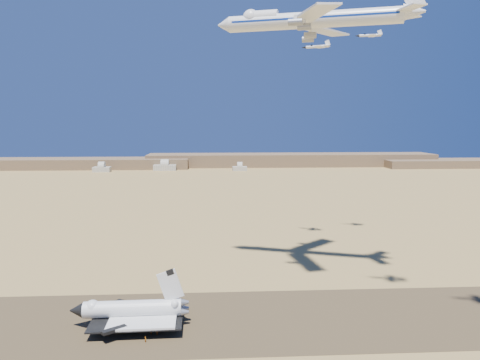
{
  "coord_description": "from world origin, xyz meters",
  "views": [
    {
      "loc": [
        2.98,
        -144.79,
        63.48
      ],
      "look_at": [
        12.21,
        8.0,
        44.73
      ],
      "focal_mm": 35.0,
      "sensor_mm": 36.0,
      "label": 1
    }
  ],
  "objects": [
    {
      "name": "chase_jet_d",
      "position": [
        54.96,
        88.39,
        100.76
      ],
      "size": [
        13.77,
        9.22,
        3.63
      ],
      "rotation": [
        0.0,
        0.0,
        -0.49
      ],
      "color": "white"
    },
    {
      "name": "crew_b",
      "position": [
        -15.6,
        -8.97,
        0.99
      ],
      "size": [
        0.71,
        1.0,
        1.86
      ],
      "primitive_type": "imported",
      "rotation": [
        0.0,
        0.0,
        1.8
      ],
      "color": "#D0640C",
      "rests_on": "runway"
    },
    {
      "name": "ground",
      "position": [
        0.0,
        0.0,
        0.0
      ],
      "size": [
        1200.0,
        1200.0,
        0.0
      ],
      "primitive_type": "plane",
      "color": "#AD8A4D",
      "rests_on": "ground"
    },
    {
      "name": "crew_c",
      "position": [
        -13.87,
        -9.45,
        0.97
      ],
      "size": [
        1.2,
        1.01,
        1.82
      ],
      "primitive_type": "imported",
      "rotation": [
        0.0,
        0.0,
        2.62
      ],
      "color": "#D0640C",
      "rests_on": "runway"
    },
    {
      "name": "hangars",
      "position": [
        -64.0,
        478.43,
        4.83
      ],
      "size": [
        200.5,
        29.5,
        30.0
      ],
      "color": "beige",
      "rests_on": "ground"
    },
    {
      "name": "carrier_747",
      "position": [
        39.58,
        38.2,
        102.51
      ],
      "size": [
        77.79,
        57.64,
        19.58
      ],
      "rotation": [
        0.0,
        0.0,
        -0.33
      ],
      "color": "white"
    },
    {
      "name": "runway",
      "position": [
        0.0,
        0.0,
        0.03
      ],
      "size": [
        600.0,
        50.0,
        0.06
      ],
      "primitive_type": "cube",
      "color": "#503C28",
      "rests_on": "ground"
    },
    {
      "name": "chase_jet_e",
      "position": [
        84.09,
        97.01,
        107.98
      ],
      "size": [
        13.56,
        7.81,
        3.44
      ],
      "rotation": [
        0.0,
        0.0,
        -0.24
      ],
      "color": "white"
    },
    {
      "name": "shuttle",
      "position": [
        -22.48,
        -2.46,
        4.89
      ],
      "size": [
        36.87,
        23.01,
        18.19
      ],
      "rotation": [
        0.0,
        0.0,
        0.02
      ],
      "color": "silver",
      "rests_on": "runway"
    },
    {
      "name": "ridgeline",
      "position": [
        65.32,
        527.31,
        7.63
      ],
      "size": [
        960.0,
        90.0,
        18.0
      ],
      "color": "brown",
      "rests_on": "ground"
    },
    {
      "name": "crew_a",
      "position": [
        -16.69,
        -14.17,
        0.92
      ],
      "size": [
        0.61,
        0.74,
        1.72
      ],
      "primitive_type": "imported",
      "rotation": [
        0.0,
        0.0,
        1.94
      ],
      "color": "#D0640C",
      "rests_on": "runway"
    }
  ]
}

